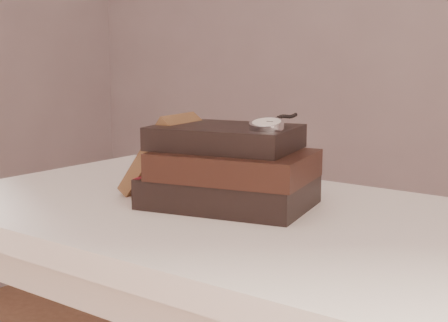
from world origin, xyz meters
The scene contains 5 objects.
table centered at (0.00, 0.35, 0.66)m, with size 1.00×0.60×0.75m.
book_stack centered at (0.01, 0.36, 0.81)m, with size 0.31×0.24×0.13m.
journal centered at (-0.14, 0.36, 0.82)m, with size 0.02×0.10×0.16m, color #492E1C.
pocket_watch centered at (0.08, 0.37, 0.89)m, with size 0.07×0.16×0.02m.
eyeglasses centered at (-0.11, 0.43, 0.83)m, with size 0.14×0.15×0.05m.
Camera 1 is at (0.66, -0.51, 1.01)m, focal length 53.49 mm.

